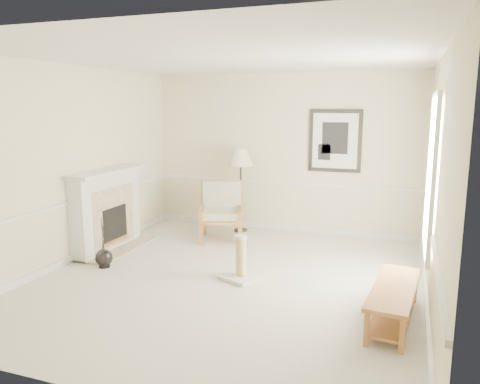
# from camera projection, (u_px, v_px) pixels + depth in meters

# --- Properties ---
(ground) EXTENTS (5.50, 5.50, 0.00)m
(ground) POSITION_uv_depth(u_px,v_px,m) (229.00, 279.00, 6.31)
(ground) COLOR silver
(ground) RESTS_ON ground
(room) EXTENTS (5.04, 5.54, 2.92)m
(room) POSITION_uv_depth(u_px,v_px,m) (240.00, 141.00, 6.00)
(room) COLOR beige
(room) RESTS_ON ground
(fireplace) EXTENTS (0.64, 1.64, 1.31)m
(fireplace) POSITION_uv_depth(u_px,v_px,m) (107.00, 211.00, 7.54)
(fireplace) COLOR white
(fireplace) RESTS_ON ground
(floor_vase) EXTENTS (0.25, 0.25, 0.74)m
(floor_vase) POSITION_uv_depth(u_px,v_px,m) (104.00, 258.00, 6.76)
(floor_vase) COLOR black
(floor_vase) RESTS_ON ground
(armchair) EXTENTS (0.97, 1.00, 0.99)m
(armchair) POSITION_uv_depth(u_px,v_px,m) (222.00, 208.00, 8.23)
(armchair) COLOR brown
(armchair) RESTS_ON ground
(floor_lamp) EXTENTS (0.52, 0.52, 1.54)m
(floor_lamp) POSITION_uv_depth(u_px,v_px,m) (241.00, 160.00, 8.52)
(floor_lamp) COLOR black
(floor_lamp) RESTS_ON ground
(bench) EXTENTS (0.56, 1.46, 0.41)m
(bench) POSITION_uv_depth(u_px,v_px,m) (394.00, 298.00, 5.02)
(bench) COLOR brown
(bench) RESTS_ON ground
(scratching_post) EXTENTS (0.56, 0.56, 0.62)m
(scratching_post) POSITION_uv_depth(u_px,v_px,m) (241.00, 265.00, 6.28)
(scratching_post) COLOR silver
(scratching_post) RESTS_ON ground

